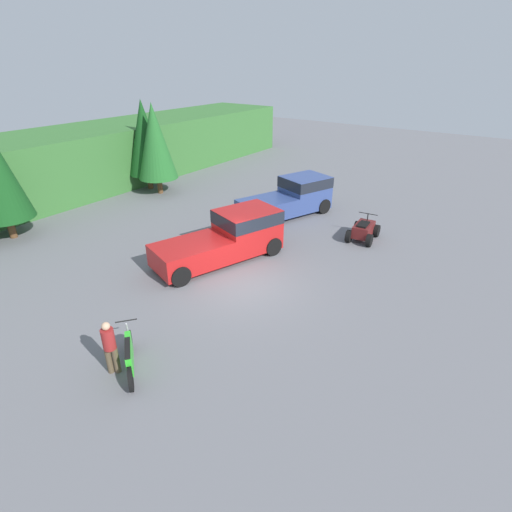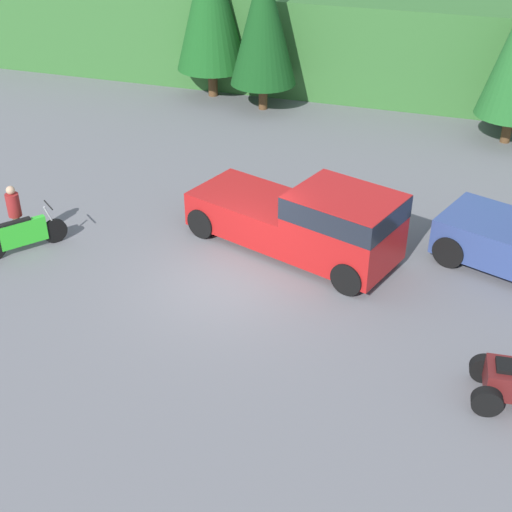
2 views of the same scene
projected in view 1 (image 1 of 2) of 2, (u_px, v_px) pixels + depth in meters
The scene contains 9 objects.
ground_plane at pixel (243, 284), 15.30m from camera, with size 80.00×80.00×0.00m, color slate.
hillside_backdrop at pixel (18, 173), 22.70m from camera, with size 44.00×6.00×3.71m.
tree_mid_right at pixel (155, 142), 24.04m from camera, with size 2.40×2.40×5.47m.
tree_right at pixel (145, 138), 24.91m from camera, with size 2.44×2.44×5.55m.
pickup_truck_red at pixel (230, 235), 16.91m from camera, with size 5.86×3.66×1.97m.
pickup_truck_second at pixel (293, 196), 21.67m from camera, with size 5.54×3.67×1.97m.
dirt_bike at pixel (130, 355), 10.98m from camera, with size 1.49×1.84×1.12m.
quad_atv at pixel (363, 231), 18.87m from camera, with size 1.98×1.34×1.14m.
rider_person at pixel (110, 346), 10.67m from camera, with size 0.48×0.48×1.66m.
Camera 1 is at (-10.50, -7.99, 7.85)m, focal length 28.00 mm.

